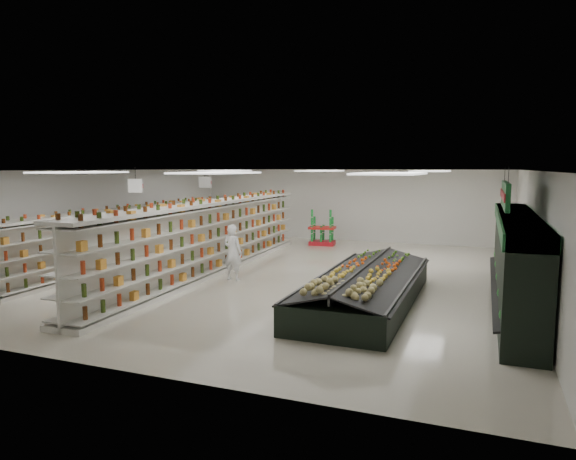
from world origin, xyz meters
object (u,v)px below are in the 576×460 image
at_px(produce_island, 366,286).
at_px(shopper_main, 233,252).
at_px(gondola_center, 211,240).
at_px(shopper_background, 250,229).
at_px(gondola_left, 130,238).
at_px(soda_endcap, 322,229).

height_order(produce_island, shopper_main, shopper_main).
xyz_separation_m(gondola_center, shopper_background, (-1.00, 5.04, -0.26)).
relative_size(gondola_left, shopper_main, 6.73).
relative_size(gondola_left, gondola_center, 0.86).
bearing_deg(shopper_main, soda_endcap, -87.20).
relative_size(gondola_center, produce_island, 2.03).
bearing_deg(shopper_background, gondola_left, -179.01).
height_order(gondola_center, shopper_background, gondola_center).
bearing_deg(gondola_center, shopper_background, 99.18).
bearing_deg(shopper_main, produce_island, 170.60).
xyz_separation_m(gondola_left, shopper_main, (4.57, -1.17, -0.06)).
bearing_deg(shopper_background, soda_endcap, -28.19).
bearing_deg(gondola_center, produce_island, -21.76).
relative_size(soda_endcap, shopper_main, 0.85).
height_order(produce_island, shopper_background, shopper_background).
xyz_separation_m(produce_island, soda_endcap, (-3.80, 8.67, 0.25)).
height_order(produce_island, soda_endcap, soda_endcap).
bearing_deg(produce_island, shopper_background, 132.47).
relative_size(gondola_center, soda_endcap, 9.23).
height_order(gondola_left, soda_endcap, gondola_left).
distance_m(gondola_left, gondola_center, 3.42).
bearing_deg(shopper_background, shopper_main, -131.27).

